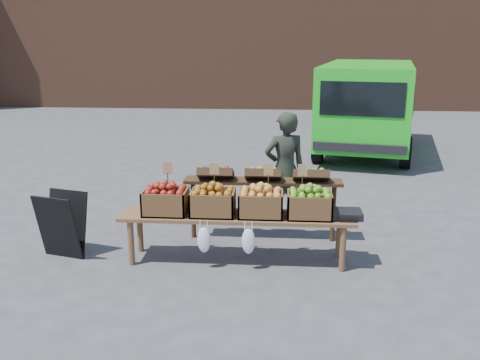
# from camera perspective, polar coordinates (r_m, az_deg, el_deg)

# --- Properties ---
(ground) EXTENTS (80.00, 80.00, 0.00)m
(ground) POSITION_cam_1_polar(r_m,az_deg,el_deg) (6.82, -6.64, -7.04)
(ground) COLOR #48484A
(delivery_van) EXTENTS (2.87, 4.72, 1.97)m
(delivery_van) POSITION_cam_1_polar(r_m,az_deg,el_deg) (12.39, 13.36, 7.43)
(delivery_van) COLOR green
(delivery_van) RESTS_ON ground
(vendor) EXTENTS (0.67, 0.54, 1.59)m
(vendor) POSITION_cam_1_polar(r_m,az_deg,el_deg) (7.34, 4.78, 1.15)
(vendor) COLOR #232A1F
(vendor) RESTS_ON ground
(chalkboard_sign) EXTENTS (0.58, 0.42, 0.80)m
(chalkboard_sign) POSITION_cam_1_polar(r_m,az_deg,el_deg) (6.68, -18.44, -4.56)
(chalkboard_sign) COLOR black
(chalkboard_sign) RESTS_ON ground
(back_table) EXTENTS (2.10, 0.44, 1.04)m
(back_table) POSITION_cam_1_polar(r_m,az_deg,el_deg) (6.84, 2.44, -2.23)
(back_table) COLOR #352314
(back_table) RESTS_ON ground
(display_bench) EXTENTS (2.70, 0.56, 0.57)m
(display_bench) POSITION_cam_1_polar(r_m,az_deg,el_deg) (6.26, -0.34, -6.20)
(display_bench) COLOR brown
(display_bench) RESTS_ON ground
(crate_golden_apples) EXTENTS (0.50, 0.40, 0.28)m
(crate_golden_apples) POSITION_cam_1_polar(r_m,az_deg,el_deg) (6.23, -7.93, -2.29)
(crate_golden_apples) COLOR maroon
(crate_golden_apples) RESTS_ON display_bench
(crate_russet_pears) EXTENTS (0.50, 0.40, 0.28)m
(crate_russet_pears) POSITION_cam_1_polar(r_m,az_deg,el_deg) (6.14, -2.91, -2.43)
(crate_russet_pears) COLOR #A96C1C
(crate_russet_pears) RESTS_ON display_bench
(crate_red_apples) EXTENTS (0.50, 0.40, 0.28)m
(crate_red_apples) POSITION_cam_1_polar(r_m,az_deg,el_deg) (6.10, 2.23, -2.54)
(crate_red_apples) COLOR gold
(crate_red_apples) RESTS_ON display_bench
(crate_green_apples) EXTENTS (0.50, 0.40, 0.28)m
(crate_green_apples) POSITION_cam_1_polar(r_m,az_deg,el_deg) (6.11, 7.40, -2.64)
(crate_green_apples) COLOR #3C7F0F
(crate_green_apples) RESTS_ON display_bench
(weighing_scale) EXTENTS (0.34, 0.30, 0.08)m
(weighing_scale) POSITION_cam_1_polar(r_m,az_deg,el_deg) (6.18, 11.32, -3.58)
(weighing_scale) COLOR black
(weighing_scale) RESTS_ON display_bench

